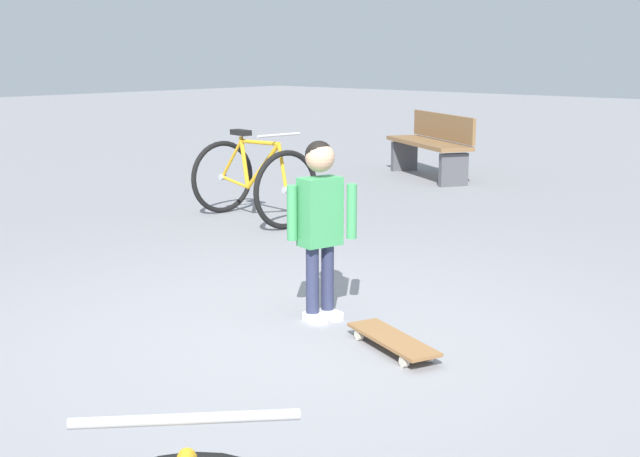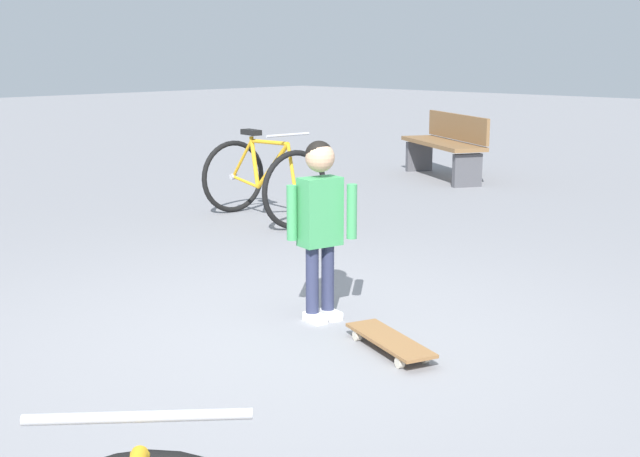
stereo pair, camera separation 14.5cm
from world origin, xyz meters
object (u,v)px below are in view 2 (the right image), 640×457
at_px(bicycle_mid, 263,180).
at_px(child_person, 320,211).
at_px(skateboard, 390,341).
at_px(street_bench, 446,145).

bearing_deg(bicycle_mid, child_person, 144.21).
bearing_deg(skateboard, child_person, -12.12).
relative_size(child_person, street_bench, 0.66).
bearing_deg(child_person, bicycle_mid, -35.79).
xyz_separation_m(bicycle_mid, street_bench, (0.32, -3.37, 0.04)).
height_order(child_person, bicycle_mid, child_person).
bearing_deg(bicycle_mid, street_bench, -84.66).
bearing_deg(child_person, street_bench, -61.72).
bearing_deg(bicycle_mid, skateboard, 148.40).
distance_m(child_person, bicycle_mid, 3.03).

